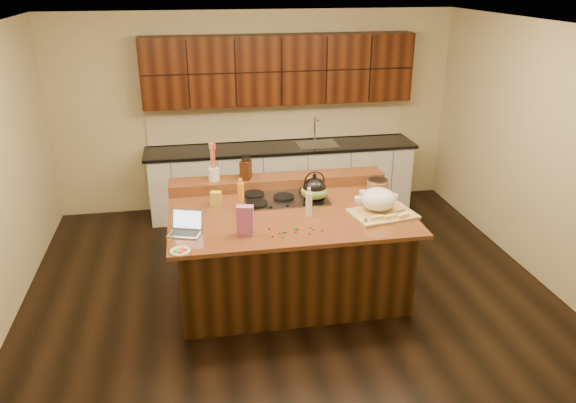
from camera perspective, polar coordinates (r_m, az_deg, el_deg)
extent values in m
cube|color=black|center=(6.08, 0.09, -8.97)|extent=(5.50, 5.00, 0.01)
cube|color=silver|center=(5.21, 0.10, 17.38)|extent=(5.50, 5.00, 0.01)
cube|color=#C0B486|center=(7.88, -3.25, 9.08)|extent=(5.50, 0.01, 2.70)
cube|color=#C0B486|center=(3.31, 8.12, -11.05)|extent=(5.50, 0.01, 2.70)
cube|color=#C0B486|center=(6.56, 24.56, 4.31)|extent=(0.01, 5.00, 2.70)
cube|color=black|center=(5.86, 0.09, -5.25)|extent=(2.22, 1.42, 0.88)
cube|color=black|center=(5.66, 0.09, -1.12)|extent=(2.40, 1.60, 0.04)
cube|color=black|center=(6.28, -1.07, 2.06)|extent=(2.40, 0.30, 0.12)
cube|color=gray|center=(5.93, -0.43, 0.24)|extent=(0.92, 0.52, 0.02)
cylinder|color=black|center=(6.00, -3.47, 0.70)|extent=(0.22, 0.22, 0.03)
cylinder|color=black|center=(6.09, 2.13, 1.08)|extent=(0.22, 0.22, 0.03)
cylinder|color=black|center=(5.76, -3.15, -0.24)|extent=(0.22, 0.22, 0.03)
cylinder|color=black|center=(5.86, 2.68, 0.17)|extent=(0.22, 0.22, 0.03)
cylinder|color=black|center=(5.92, -0.43, 0.44)|extent=(0.22, 0.22, 0.03)
cube|color=silver|center=(7.87, -0.62, 2.23)|extent=(3.60, 0.62, 0.90)
cube|color=black|center=(7.72, -0.64, 5.51)|extent=(3.70, 0.66, 0.04)
cube|color=gray|center=(7.81, 3.00, 5.80)|extent=(0.55, 0.42, 0.01)
cylinder|color=gray|center=(7.93, 2.73, 7.45)|extent=(0.02, 0.02, 0.36)
cube|color=black|center=(7.63, -0.87, 13.26)|extent=(3.60, 0.34, 0.90)
cube|color=#C0B486|center=(7.94, -1.03, 8.08)|extent=(3.60, 0.03, 0.50)
ellipsoid|color=black|center=(5.81, 2.70, 1.34)|extent=(0.28, 0.28, 0.22)
ellipsoid|color=olive|center=(5.82, 2.69, 1.04)|extent=(0.37, 0.37, 0.16)
cube|color=#B7B7BC|center=(5.24, -10.44, -3.24)|extent=(0.34, 0.28, 0.01)
cube|color=black|center=(5.24, -10.44, -3.16)|extent=(0.27, 0.19, 0.00)
cube|color=#B7B7BC|center=(5.28, -10.19, -1.77)|extent=(0.30, 0.15, 0.19)
cube|color=silver|center=(5.28, -10.20, -1.80)|extent=(0.27, 0.13, 0.16)
cylinder|color=orange|center=(5.69, -4.80, 0.58)|extent=(0.07, 0.07, 0.27)
cylinder|color=silver|center=(5.49, 2.13, -0.31)|extent=(0.08, 0.08, 0.25)
cube|color=tan|center=(5.63, 9.59, -1.25)|extent=(0.68, 0.55, 0.03)
ellipsoid|color=white|center=(5.65, 9.17, 0.23)|extent=(0.35, 0.35, 0.22)
cube|color=#EDD872|center=(5.45, 9.02, -1.63)|extent=(0.13, 0.04, 0.04)
cube|color=#EDD872|center=(5.50, 10.33, -1.52)|extent=(0.13, 0.04, 0.04)
cube|color=#EDD872|center=(5.54, 11.61, -1.42)|extent=(0.13, 0.04, 0.04)
cylinder|color=gray|center=(5.64, 10.95, -1.05)|extent=(0.23, 0.10, 0.01)
cylinder|color=white|center=(6.05, 10.67, 0.48)|extent=(0.11, 0.11, 0.04)
cylinder|color=white|center=(6.10, 7.71, 0.87)|extent=(0.12, 0.12, 0.04)
cylinder|color=white|center=(5.93, 7.23, 0.23)|extent=(0.13, 0.13, 0.04)
cylinder|color=#996B3F|center=(6.29, 9.10, 1.67)|extent=(0.30, 0.30, 0.09)
cone|color=silver|center=(5.40, 7.90, -1.94)|extent=(0.10, 0.10, 0.07)
cube|color=#BC589F|center=(5.11, -4.38, -1.94)|extent=(0.17, 0.11, 0.28)
cylinder|color=white|center=(4.94, -10.89, -4.97)|extent=(0.21, 0.21, 0.01)
cube|color=gold|center=(5.80, -7.33, 0.28)|extent=(0.13, 0.10, 0.15)
cylinder|color=white|center=(6.16, -7.53, 2.76)|extent=(0.15, 0.15, 0.14)
cube|color=black|center=(6.18, -4.31, 3.28)|extent=(0.15, 0.20, 0.21)
ellipsoid|color=red|center=(5.22, 3.51, -2.95)|extent=(0.02, 0.02, 0.02)
ellipsoid|color=#198C26|center=(5.08, -0.48, -3.66)|extent=(0.02, 0.02, 0.02)
ellipsoid|color=red|center=(5.19, 0.77, -3.07)|extent=(0.02, 0.02, 0.02)
ellipsoid|color=#198C26|center=(5.18, -0.43, -3.11)|extent=(0.02, 0.02, 0.02)
ellipsoid|color=red|center=(5.15, 2.20, -3.29)|extent=(0.02, 0.02, 0.02)
ellipsoid|color=#198C26|center=(5.24, 2.55, -2.84)|extent=(0.02, 0.02, 0.02)
ellipsoid|color=red|center=(5.24, 1.04, -2.81)|extent=(0.02, 0.02, 0.02)
ellipsoid|color=#198C26|center=(5.27, 0.83, -2.65)|extent=(0.02, 0.02, 0.02)
ellipsoid|color=red|center=(5.10, -1.55, -3.56)|extent=(0.02, 0.02, 0.02)
ellipsoid|color=#198C26|center=(5.26, 1.03, -2.70)|extent=(0.02, 0.02, 0.02)
ellipsoid|color=red|center=(5.28, 2.28, -2.61)|extent=(0.02, 0.02, 0.02)
ellipsoid|color=#198C26|center=(5.25, 0.68, -2.77)|extent=(0.02, 0.02, 0.02)
ellipsoid|color=red|center=(5.16, -0.86, -3.22)|extent=(0.02, 0.02, 0.02)
ellipsoid|color=#198C26|center=(5.18, -0.23, -3.09)|extent=(0.02, 0.02, 0.02)
ellipsoid|color=red|center=(5.25, -1.93, -2.77)|extent=(0.02, 0.02, 0.02)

